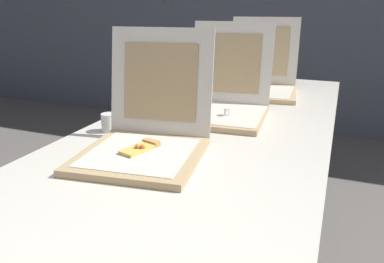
# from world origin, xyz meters

# --- Properties ---
(table) EXTENTS (0.89, 2.34, 0.73)m
(table) POSITION_xyz_m (0.00, 0.64, 0.69)
(table) COLOR silver
(table) RESTS_ON ground
(pizza_box_front) EXTENTS (0.41, 0.47, 0.38)m
(pizza_box_front) POSITION_xyz_m (-0.10, 0.38, 0.79)
(pizza_box_front) COLOR tan
(pizza_box_front) RESTS_ON table
(pizza_box_middle) EXTENTS (0.39, 0.45, 0.37)m
(pizza_box_middle) POSITION_xyz_m (-0.00, 0.87, 0.79)
(pizza_box_middle) COLOR tan
(pizza_box_middle) RESTS_ON table
(pizza_box_back) EXTENTS (0.41, 0.43, 0.38)m
(pizza_box_back) POSITION_xyz_m (0.06, 1.35, 0.79)
(pizza_box_back) COLOR tan
(pizza_box_back) RESTS_ON table
(cup_white_mid) EXTENTS (0.05, 0.05, 0.07)m
(cup_white_mid) POSITION_xyz_m (-0.25, 0.66, 0.76)
(cup_white_mid) COLOR white
(cup_white_mid) RESTS_ON table
(cup_white_far) EXTENTS (0.05, 0.05, 0.07)m
(cup_white_far) POSITION_xyz_m (-0.21, 1.05, 0.76)
(cup_white_far) COLOR white
(cup_white_far) RESTS_ON table
(cup_white_near_center) EXTENTS (0.05, 0.05, 0.07)m
(cup_white_near_center) POSITION_xyz_m (-0.33, 0.52, 0.76)
(cup_white_near_center) COLOR white
(cup_white_near_center) RESTS_ON table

